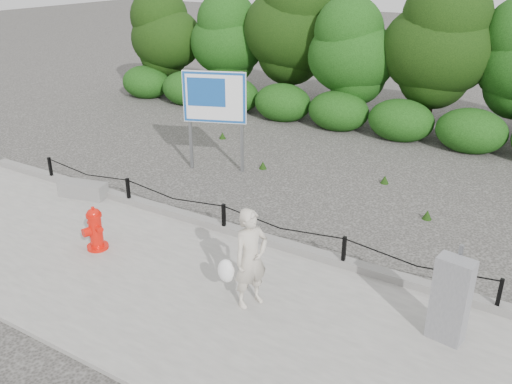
{
  "coord_description": "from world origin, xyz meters",
  "views": [
    {
      "loc": [
        5.43,
        -7.69,
        5.07
      ],
      "look_at": [
        0.61,
        0.2,
        1.0
      ],
      "focal_mm": 38.0,
      "sensor_mm": 36.0,
      "label": 1
    }
  ],
  "objects": [
    {
      "name": "ground",
      "position": [
        0.0,
        0.0,
        0.0
      ],
      "size": [
        90.0,
        90.0,
        0.0
      ],
      "primitive_type": "plane",
      "color": "#2D2B28",
      "rests_on": "ground"
    },
    {
      "name": "sidewalk",
      "position": [
        0.0,
        -2.0,
        0.04
      ],
      "size": [
        14.0,
        4.0,
        0.08
      ],
      "primitive_type": "cube",
      "color": "gray",
      "rests_on": "ground"
    },
    {
      "name": "curb",
      "position": [
        0.0,
        0.05,
        0.15
      ],
      "size": [
        14.0,
        0.22,
        0.14
      ],
      "primitive_type": "cube",
      "color": "slate",
      "rests_on": "sidewalk"
    },
    {
      "name": "chain_barrier",
      "position": [
        0.0,
        0.0,
        0.46
      ],
      "size": [
        10.06,
        0.06,
        0.6
      ],
      "color": "black",
      "rests_on": "sidewalk"
    },
    {
      "name": "treeline",
      "position": [
        0.48,
        8.98,
        2.58
      ],
      "size": [
        20.2,
        3.84,
        4.88
      ],
      "color": "black",
      "rests_on": "ground"
    },
    {
      "name": "fire_hydrant",
      "position": [
        -1.63,
        -1.75,
        0.48
      ],
      "size": [
        0.5,
        0.5,
        0.84
      ],
      "rotation": [
        0.0,
        0.0,
        -0.31
      ],
      "color": "red",
      "rests_on": "sidewalk"
    },
    {
      "name": "pedestrian",
      "position": [
        1.67,
        -1.73,
        0.87
      ],
      "size": [
        0.79,
        0.69,
        1.6
      ],
      "rotation": [
        0.0,
        0.0,
        1.17
      ],
      "color": "beige",
      "rests_on": "sidewalk"
    },
    {
      "name": "concrete_block",
      "position": [
        -3.64,
        -0.25,
        0.25
      ],
      "size": [
        1.14,
        0.62,
        0.34
      ],
      "primitive_type": "cube",
      "rotation": [
        0.0,
        0.0,
        0.24
      ],
      "color": "slate",
      "rests_on": "sidewalk"
    },
    {
      "name": "utility_cabinet",
      "position": [
        4.48,
        -1.01,
        0.73
      ],
      "size": [
        0.53,
        0.38,
        1.42
      ],
      "rotation": [
        0.0,
        0.0,
        -0.15
      ],
      "color": "gray",
      "rests_on": "sidewalk"
    },
    {
      "name": "advertising_sign",
      "position": [
        -2.17,
        2.8,
        1.78
      ],
      "size": [
        1.49,
        0.65,
        2.52
      ],
      "rotation": [
        0.0,
        0.0,
        0.37
      ],
      "color": "slate",
      "rests_on": "ground"
    }
  ]
}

